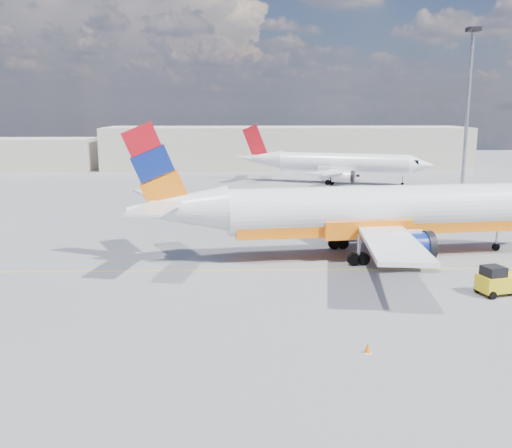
{
  "coord_description": "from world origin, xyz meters",
  "views": [
    {
      "loc": [
        -3.65,
        -37.53,
        11.85
      ],
      "look_at": [
        -2.64,
        2.98,
        3.5
      ],
      "focal_mm": 40.0,
      "sensor_mm": 36.0,
      "label": 1
    }
  ],
  "objects_px": {
    "second_jet": "(338,164)",
    "gse_tug": "(498,281)",
    "main_jet": "(361,212)",
    "traffic_cone": "(368,348)"
  },
  "relations": [
    {
      "from": "second_jet",
      "to": "gse_tug",
      "type": "distance_m",
      "value": 54.31
    },
    {
      "from": "main_jet",
      "to": "gse_tug",
      "type": "bearing_deg",
      "value": -62.46
    },
    {
      "from": "second_jet",
      "to": "traffic_cone",
      "type": "bearing_deg",
      "value": -80.56
    },
    {
      "from": "gse_tug",
      "to": "second_jet",
      "type": "bearing_deg",
      "value": 76.38
    },
    {
      "from": "main_jet",
      "to": "traffic_cone",
      "type": "relative_size",
      "value": 68.34
    },
    {
      "from": "traffic_cone",
      "to": "main_jet",
      "type": "bearing_deg",
      "value": 79.6
    },
    {
      "from": "main_jet",
      "to": "traffic_cone",
      "type": "bearing_deg",
      "value": -107.96
    },
    {
      "from": "gse_tug",
      "to": "traffic_cone",
      "type": "distance_m",
      "value": 13.45
    },
    {
      "from": "second_jet",
      "to": "traffic_cone",
      "type": "distance_m",
      "value": 63.59
    },
    {
      "from": "main_jet",
      "to": "traffic_cone",
      "type": "xyz_separation_m",
      "value": [
        -3.39,
        -18.45,
        -3.38
      ]
    }
  ]
}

